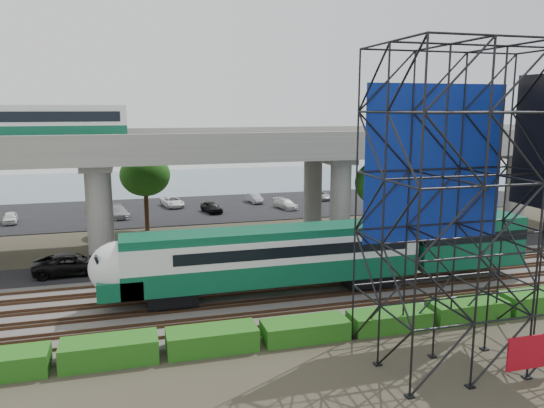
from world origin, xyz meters
name	(u,v)px	position (x,y,z in m)	size (l,w,h in m)	color
ground	(266,311)	(0.00, 0.00, 0.00)	(140.00, 140.00, 0.00)	#474233
ballast_bed	(258,298)	(0.00, 2.00, 0.10)	(90.00, 12.00, 0.20)	slate
service_road	(232,263)	(0.00, 10.50, 0.04)	(90.00, 5.00, 0.08)	black
parking_lot	(194,209)	(0.00, 34.00, 0.04)	(90.00, 18.00, 0.08)	black
harbor_water	(177,184)	(0.00, 56.00, 0.01)	(140.00, 40.00, 0.03)	#425F6D
rail_tracks	(258,296)	(0.00, 2.00, 0.28)	(90.00, 9.52, 0.16)	#472D1E
commuter_train	(305,253)	(3.16, 2.00, 2.88)	(29.30, 3.06, 4.30)	black
overpass	(207,154)	(-0.99, 16.00, 8.21)	(80.00, 12.00, 12.40)	#9E9B93
scaffold_tower	(469,208)	(7.94, -7.98, 7.47)	(9.36, 6.36, 15.00)	black
hedge_strip	(305,329)	(1.01, -4.30, 0.56)	(34.60, 1.80, 1.20)	#175313
trees	(165,186)	(-4.67, 16.17, 5.57)	(40.94, 16.94, 7.69)	#382314
suv	(72,264)	(-11.95, 10.63, 0.85)	(2.54, 5.52, 1.53)	black
parked_cars	(191,204)	(-0.45, 33.58, 0.69)	(39.15, 9.69, 1.30)	white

